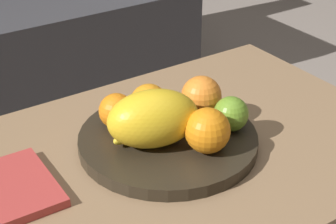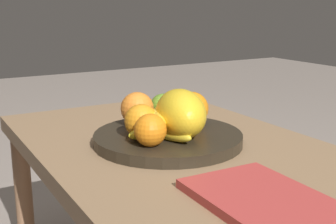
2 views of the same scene
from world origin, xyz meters
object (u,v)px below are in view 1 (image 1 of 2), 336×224
coffee_table (156,178)px  banana_bunch (148,116)px  orange_right (208,131)px  apple_left (231,114)px  fruit_bowl (168,140)px  orange_back (117,111)px  orange_front (149,103)px  orange_left (201,96)px  melon_large_front (153,118)px

coffee_table → banana_bunch: size_ratio=5.74×
orange_right → banana_bunch: (-0.05, 0.12, -0.01)m
apple_left → banana_bunch: 0.16m
fruit_bowl → orange_back: bearing=129.1°
orange_front → apple_left: size_ratio=1.11×
orange_left → orange_front: bearing=158.5°
orange_right → banana_bunch: orange_right is taller
orange_left → banana_bunch: orange_left is taller
coffee_table → orange_left: bearing=18.7°
coffee_table → banana_bunch: bearing=73.0°
fruit_bowl → banana_bunch: 0.06m
orange_left → apple_left: 0.08m
orange_back → banana_bunch: bearing=-47.0°
apple_left → melon_large_front: bearing=165.0°
orange_right → orange_back: size_ratio=1.21×
melon_large_front → orange_front: melon_large_front is taller
melon_large_front → orange_right: bearing=-47.0°
melon_large_front → orange_back: melon_large_front is taller
coffee_table → orange_front: bearing=65.2°
melon_large_front → fruit_bowl: bearing=14.5°
banana_bunch → orange_back: bearing=133.0°
banana_bunch → melon_large_front: bearing=-108.7°
melon_large_front → orange_right: melon_large_front is taller
melon_large_front → banana_bunch: 0.05m
orange_front → apple_left: 0.16m
melon_large_front → banana_bunch: size_ratio=0.97×
orange_front → apple_left: orange_front is taller
orange_front → banana_bunch: size_ratio=0.43×
orange_left → orange_back: size_ratio=1.18×
fruit_bowl → melon_large_front: size_ratio=2.02×
orange_front → orange_right: size_ratio=0.91×
orange_front → orange_right: bearing=-79.0°
orange_right → apple_left: bearing=21.9°
orange_left → fruit_bowl: bearing=-163.7°
melon_large_front → orange_left: size_ratio=2.08×
orange_front → orange_back: (-0.07, 0.01, -0.00)m
orange_left → banana_bunch: (-0.12, 0.01, -0.01)m
coffee_table → orange_left: size_ratio=12.25×
orange_left → coffee_table: bearing=-161.3°
orange_back → apple_left: bearing=-36.4°
orange_right → orange_front: bearing=101.0°
fruit_bowl → banana_bunch: bearing=123.5°
melon_large_front → apple_left: melon_large_front is taller
orange_back → apple_left: (0.18, -0.13, -0.00)m
melon_large_front → orange_right: 0.10m
coffee_table → orange_back: 0.15m
orange_back → melon_large_front: bearing=-73.3°
fruit_bowl → melon_large_front: 0.08m
orange_back → apple_left: 0.22m
fruit_bowl → orange_right: (0.03, -0.08, 0.05)m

